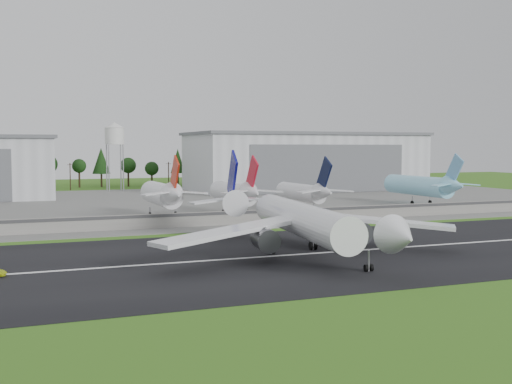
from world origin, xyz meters
name	(u,v)px	position (x,y,z in m)	size (l,w,h in m)	color
ground	(337,264)	(0.00, 0.00, 0.00)	(600.00, 600.00, 0.00)	#3F6818
runway	(310,254)	(0.00, 10.00, 0.05)	(320.00, 60.00, 0.10)	black
runway_centerline	(310,254)	(0.00, 10.00, 0.11)	(220.00, 1.00, 0.02)	white
apron	(163,203)	(0.00, 120.00, 0.05)	(320.00, 150.00, 0.10)	slate
blast_fence	(226,218)	(0.00, 54.99, 1.81)	(240.00, 0.61, 3.50)	gray
hangar_east	(305,161)	(75.00, 164.92, 12.63)	(102.00, 47.00, 25.20)	silver
water_tower	(114,134)	(-5.00, 185.00, 24.55)	(8.40, 8.40, 29.40)	#99999E
utility_poles	(121,189)	(0.00, 200.00, 0.00)	(230.00, 3.00, 12.00)	black
treeline	(115,187)	(0.00, 215.00, 0.00)	(320.00, 16.00, 22.00)	black
main_airliner	(303,227)	(-1.51, 9.57, 4.89)	(56.71, 59.21, 18.17)	white
parked_jet_red_a	(164,194)	(-10.05, 76.59, 6.37)	(7.36, 31.29, 16.89)	white
parked_jet_red_b	(237,193)	(10.62, 76.57, 6.23)	(7.36, 31.29, 16.74)	silver
parked_jet_navy	(306,192)	(31.81, 76.51, 5.87)	(7.36, 31.29, 16.35)	silver
parked_jet_skyblue	(424,186)	(76.97, 81.60, 6.44)	(7.36, 37.29, 17.01)	#93E1FF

